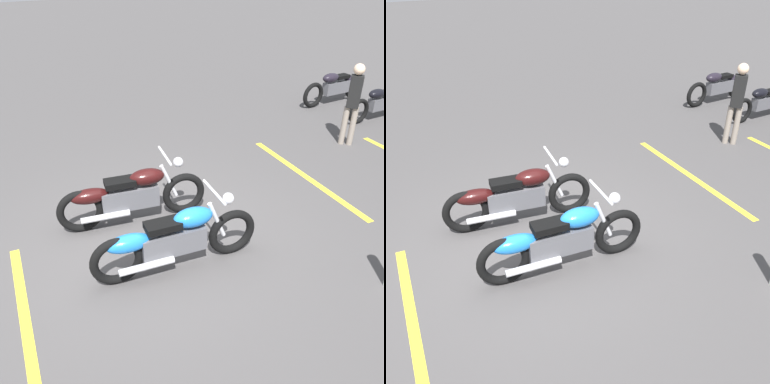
% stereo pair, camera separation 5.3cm
% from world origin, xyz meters
% --- Properties ---
extents(ground_plane, '(60.00, 60.00, 0.00)m').
position_xyz_m(ground_plane, '(0.00, 0.00, 0.00)').
color(ground_plane, '#474444').
extents(motorcycle_bright_foreground, '(2.23, 0.62, 1.04)m').
position_xyz_m(motorcycle_bright_foreground, '(0.04, -0.62, 0.46)').
color(motorcycle_bright_foreground, black).
rests_on(motorcycle_bright_foreground, ground).
extents(motorcycle_dark_foreground, '(2.22, 0.65, 1.04)m').
position_xyz_m(motorcycle_dark_foreground, '(-0.04, 0.63, 0.46)').
color(motorcycle_dark_foreground, black).
rests_on(motorcycle_dark_foreground, ground).
extents(motorcycle_row_right, '(1.98, 0.25, 0.75)m').
position_xyz_m(motorcycle_row_right, '(6.81, 1.88, 0.41)').
color(motorcycle_row_right, black).
rests_on(motorcycle_row_right, ground).
extents(motorcycle_row_far_right, '(2.12, 0.28, 0.80)m').
position_xyz_m(motorcycle_row_far_right, '(6.72, 3.26, 0.44)').
color(motorcycle_row_far_right, black).
rests_on(motorcycle_row_far_right, ground).
extents(bystander_secondary, '(0.29, 0.30, 1.67)m').
position_xyz_m(bystander_secondary, '(4.96, 1.17, 0.93)').
color(bystander_secondary, gray).
rests_on(bystander_secondary, ground).
extents(parking_stripe_near, '(0.35, 3.20, 0.01)m').
position_xyz_m(parking_stripe_near, '(-1.84, -0.85, 0.00)').
color(parking_stripe_near, yellow).
rests_on(parking_stripe_near, ground).
extents(parking_stripe_mid, '(0.35, 3.20, 0.01)m').
position_xyz_m(parking_stripe_mid, '(3.26, 0.47, 0.00)').
color(parking_stripe_mid, yellow).
rests_on(parking_stripe_mid, ground).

